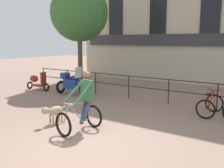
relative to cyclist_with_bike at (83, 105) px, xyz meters
name	(u,v)px	position (x,y,z in m)	size (l,w,h in m)	color
ground_plane	(83,146)	(0.74, -0.85, -0.76)	(60.00, 60.00, 0.00)	#8E7060
canal_railing	(169,87)	(0.74, 4.35, -0.05)	(15.05, 0.05, 1.05)	#232326
cyclist_with_bike	(83,105)	(0.00, 0.00, 0.00)	(0.85, 1.26, 1.70)	black
dog	(53,111)	(-1.16, -0.06, -0.36)	(0.31, 0.94, 0.59)	tan
parked_motorcycle	(72,83)	(-3.83, 3.55, -0.20)	(1.59, 0.66, 1.35)	black
parked_bicycle_near_lamp	(210,105)	(2.54, 3.69, -0.41)	(0.68, 1.12, 0.86)	black
parked_scooter	(37,81)	(-6.19, 3.42, -0.30)	(1.31, 0.49, 0.96)	black
tree_canalside_left	(79,13)	(-5.25, 5.77, 3.32)	(3.21, 3.21, 5.70)	brown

